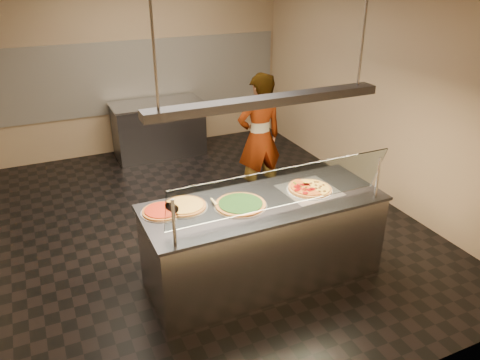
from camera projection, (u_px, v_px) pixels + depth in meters
name	position (u px, v px, depth m)	size (l,w,h in m)	color
ground	(208.00, 222.00, 6.11)	(5.00, 6.00, 0.02)	black
wall_back	(142.00, 64.00, 7.94)	(5.00, 0.02, 3.00)	tan
wall_front	(371.00, 236.00, 2.99)	(5.00, 0.02, 3.00)	tan
wall_right	(376.00, 88.00, 6.41)	(0.02, 6.00, 3.00)	tan
tile_band	(143.00, 76.00, 8.00)	(4.90, 0.02, 1.20)	silver
serving_counter	(263.00, 241.00, 4.84)	(2.43, 0.94, 0.93)	#B7B7BC
sneeze_guard	(283.00, 188.00, 4.23)	(2.19, 0.18, 0.54)	#B7B7BC
perforated_tray	(309.00, 190.00, 4.86)	(0.57, 0.57, 0.01)	silver
half_pizza_pepperoni	(301.00, 189.00, 4.80)	(0.26, 0.46, 0.05)	brown
half_pizza_sausage	(319.00, 186.00, 4.89)	(0.25, 0.46, 0.04)	brown
pizza_spinach	(240.00, 204.00, 4.55)	(0.52, 0.52, 0.03)	silver
pizza_cheese	(184.00, 206.00, 4.53)	(0.45, 0.45, 0.03)	silver
pizza_tomato	(162.00, 211.00, 4.43)	(0.40, 0.40, 0.03)	silver
pizza_spatula	(219.00, 203.00, 4.55)	(0.17, 0.23, 0.02)	#B7B7BC
prep_table	(159.00, 129.00, 8.04)	(1.53, 0.74, 0.93)	#414147
worker	(259.00, 138.00, 6.39)	(0.65, 0.43, 1.79)	#2B292F
heat_lamp_housing	(267.00, 101.00, 4.21)	(2.30, 0.18, 0.08)	#414147
lamp_rod_left	(154.00, 47.00, 3.60)	(0.02, 0.02, 1.01)	#B7B7BC
lamp_rod_right	(364.00, 32.00, 4.35)	(0.02, 0.02, 1.01)	#B7B7BC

